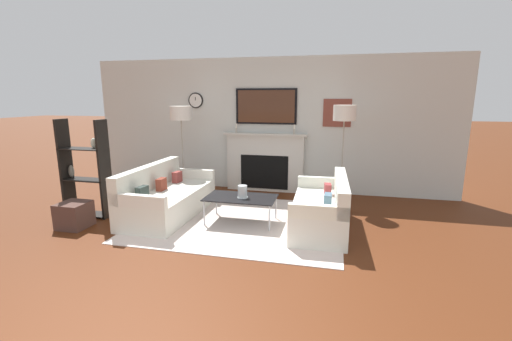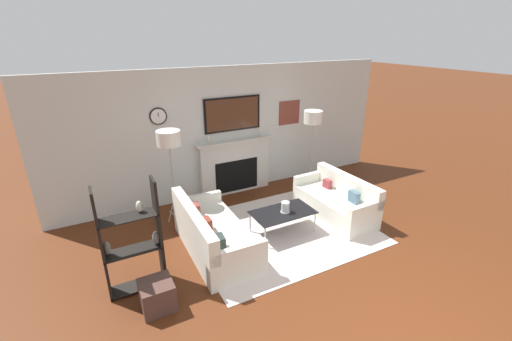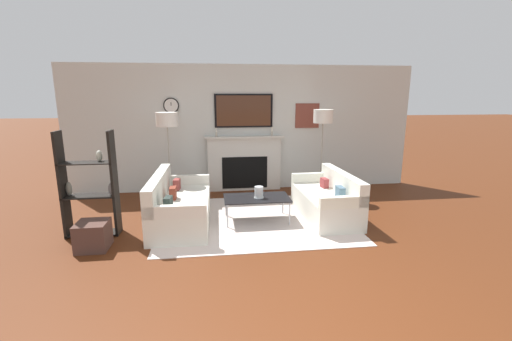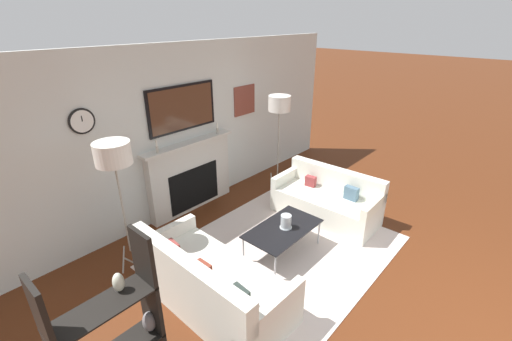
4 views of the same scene
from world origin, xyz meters
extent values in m
cube|color=silver|center=(0.00, 4.99, 1.35)|extent=(7.53, 0.07, 2.70)
cube|color=beige|center=(0.00, 4.88, 0.58)|extent=(1.59, 0.16, 1.16)
cube|color=black|center=(0.00, 4.79, 0.41)|extent=(0.99, 0.01, 0.70)
cube|color=beige|center=(0.00, 4.86, 1.18)|extent=(1.71, 0.22, 0.04)
cylinder|color=#B2AD9E|center=(-0.60, 4.83, 1.25)|extent=(0.04, 0.04, 0.10)
cylinder|color=white|center=(-0.60, 4.83, 1.35)|extent=(0.03, 0.03, 0.09)
cylinder|color=#B2AD9E|center=(0.60, 4.83, 1.25)|extent=(0.04, 0.04, 0.10)
cylinder|color=white|center=(0.60, 4.83, 1.35)|extent=(0.03, 0.03, 0.09)
cube|color=black|center=(0.00, 4.95, 1.74)|extent=(1.25, 0.04, 0.71)
cube|color=#4C2D1E|center=(0.00, 4.93, 1.74)|extent=(1.16, 0.01, 0.64)
cylinder|color=black|center=(-1.52, 4.95, 1.85)|extent=(0.32, 0.02, 0.32)
cylinder|color=silver|center=(-1.52, 4.93, 1.85)|extent=(0.28, 0.00, 0.28)
cube|color=black|center=(-1.52, 4.93, 1.89)|extent=(0.01, 0.00, 0.07)
cube|color=brown|center=(1.41, 4.95, 1.62)|extent=(0.53, 0.02, 0.53)
cube|color=beige|center=(0.00, 2.99, 0.01)|extent=(3.13, 2.53, 0.01)
cube|color=silver|center=(-1.21, 2.99, 0.21)|extent=(0.90, 1.90, 0.42)
cube|color=silver|center=(-1.57, 3.00, 0.62)|extent=(0.19, 1.89, 0.40)
cube|color=silver|center=(-1.20, 3.89, 0.51)|extent=(0.88, 0.11, 0.18)
cube|color=silver|center=(-1.23, 2.10, 0.51)|extent=(0.88, 0.11, 0.18)
cube|color=brown|center=(-1.34, 3.56, 0.52)|extent=(0.12, 0.20, 0.19)
cube|color=brown|center=(-1.35, 3.00, 0.52)|extent=(0.10, 0.20, 0.20)
cube|color=#2A3430|center=(-1.35, 2.44, 0.52)|extent=(0.12, 0.21, 0.20)
cube|color=silver|center=(1.21, 2.99, 0.21)|extent=(0.81, 1.68, 0.42)
cube|color=silver|center=(1.52, 3.00, 0.60)|extent=(0.21, 1.67, 0.36)
cube|color=silver|center=(1.24, 2.21, 0.51)|extent=(0.77, 0.12, 0.18)
cube|color=silver|center=(1.19, 3.78, 0.51)|extent=(0.77, 0.12, 0.18)
cube|color=slate|center=(1.34, 2.63, 0.52)|extent=(0.10, 0.21, 0.21)
cube|color=brown|center=(1.32, 3.36, 0.50)|extent=(0.12, 0.18, 0.17)
cube|color=black|center=(0.02, 2.95, 0.40)|extent=(1.09, 0.62, 0.02)
cylinder|color=#B7B7BC|center=(-0.48, 2.68, 0.20)|extent=(0.02, 0.02, 0.39)
cylinder|color=#B7B7BC|center=(0.52, 2.68, 0.20)|extent=(0.02, 0.02, 0.39)
cylinder|color=#B7B7BC|center=(-0.48, 3.22, 0.20)|extent=(0.02, 0.02, 0.39)
cylinder|color=#B7B7BC|center=(0.52, 3.22, 0.20)|extent=(0.02, 0.02, 0.39)
cylinder|color=silver|center=(0.05, 2.93, 0.50)|extent=(0.15, 0.15, 0.19)
cylinder|color=silver|center=(0.05, 2.93, 0.46)|extent=(0.08, 0.08, 0.11)
cylinder|color=silver|center=(0.05, 2.93, 0.41)|extent=(0.17, 0.17, 0.01)
cylinder|color=#9E998E|center=(-1.43, 4.27, 0.13)|extent=(0.09, 0.23, 0.28)
cylinder|color=#9E998E|center=(-1.61, 4.31, 0.13)|extent=(0.17, 0.19, 0.28)
cylinder|color=#9E998E|center=(-1.56, 4.13, 0.13)|extent=(0.23, 0.07, 0.28)
cylinder|color=#9E998E|center=(-1.53, 4.23, 0.88)|extent=(0.02, 0.02, 1.22)
cylinder|color=white|center=(-1.53, 4.23, 1.62)|extent=(0.41, 0.41, 0.26)
cylinder|color=#9E998E|center=(1.64, 4.27, 0.14)|extent=(0.09, 0.23, 0.29)
cylinder|color=#9E998E|center=(1.45, 4.31, 0.14)|extent=(0.17, 0.19, 0.29)
cylinder|color=#9E998E|center=(1.51, 4.13, 0.14)|extent=(0.23, 0.07, 0.29)
cylinder|color=#9E998E|center=(1.53, 4.23, 0.90)|extent=(0.02, 0.02, 1.24)
cylinder|color=white|center=(1.53, 4.23, 1.65)|extent=(0.39, 0.39, 0.27)
cube|color=black|center=(-2.87, 2.68, 0.79)|extent=(0.04, 0.28, 1.58)
cube|color=black|center=(-2.15, 2.68, 0.79)|extent=(0.04, 0.28, 1.58)
cube|color=black|center=(-2.51, 2.68, 0.03)|extent=(0.76, 0.28, 0.02)
cube|color=black|center=(-2.51, 2.68, 0.61)|extent=(0.76, 0.28, 0.01)
cube|color=black|center=(-2.51, 2.68, 1.11)|extent=(0.76, 0.28, 0.02)
ellipsoid|color=silver|center=(-2.34, 2.74, 1.20)|extent=(0.09, 0.09, 0.16)
ellipsoid|color=gray|center=(-2.81, 2.72, 0.72)|extent=(0.09, 0.09, 0.21)
ellipsoid|color=slate|center=(-2.19, 2.68, 0.71)|extent=(0.12, 0.12, 0.19)
cube|color=#4C322A|center=(-2.35, 2.17, 0.19)|extent=(0.41, 0.41, 0.38)
camera|label=1|loc=(1.41, -1.93, 1.91)|focal=24.00mm
camera|label=2|loc=(-2.85, -1.46, 3.30)|focal=24.00mm
camera|label=3|loc=(-0.69, -2.46, 2.09)|focal=24.00mm
camera|label=4|loc=(-3.15, 0.63, 3.03)|focal=24.00mm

